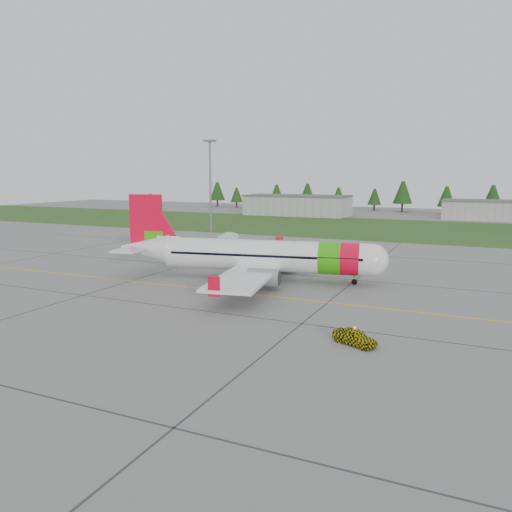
% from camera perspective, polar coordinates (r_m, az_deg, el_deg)
% --- Properties ---
extents(ground, '(320.00, 320.00, 0.00)m').
position_cam_1_polar(ground, '(48.34, -6.06, -6.26)').
color(ground, gray).
rests_on(ground, ground).
extents(aircraft, '(34.07, 31.83, 10.39)m').
position_cam_1_polar(aircraft, '(61.57, 0.40, 0.04)').
color(aircraft, white).
rests_on(aircraft, ground).
extents(follow_me_car, '(1.74, 1.85, 3.65)m').
position_cam_1_polar(follow_me_car, '(39.15, 11.26, -7.37)').
color(follow_me_car, '#D6CC0B').
rests_on(follow_me_car, ground).
extents(service_van, '(2.02, 1.96, 4.72)m').
position_cam_1_polar(service_van, '(98.44, -3.25, 3.16)').
color(service_van, silver).
rests_on(service_van, ground).
extents(grass_strip, '(320.00, 50.00, 0.03)m').
position_cam_1_polar(grass_strip, '(125.00, 13.38, 3.16)').
color(grass_strip, '#30561E').
rests_on(grass_strip, ground).
extents(taxi_guideline, '(120.00, 0.25, 0.02)m').
position_cam_1_polar(taxi_guideline, '(55.15, -1.84, -4.24)').
color(taxi_guideline, gold).
rests_on(taxi_guideline, ground).
extents(hangar_west, '(32.00, 14.00, 6.00)m').
position_cam_1_polar(hangar_west, '(159.70, 4.75, 5.75)').
color(hangar_west, '#A8A8A3').
rests_on(hangar_west, ground).
extents(hangar_east, '(24.00, 12.00, 5.20)m').
position_cam_1_polar(hangar_east, '(158.38, 24.93, 4.74)').
color(hangar_east, '#A8A8A3').
rests_on(hangar_east, ground).
extents(floodlight_mast, '(0.50, 0.50, 20.00)m').
position_cam_1_polar(floodlight_mast, '(112.84, -5.23, 7.81)').
color(floodlight_mast, slate).
rests_on(floodlight_mast, ground).
extents(treeline, '(160.00, 8.00, 10.00)m').
position_cam_1_polar(treeline, '(179.79, 16.94, 6.41)').
color(treeline, '#1C3F14').
rests_on(treeline, ground).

